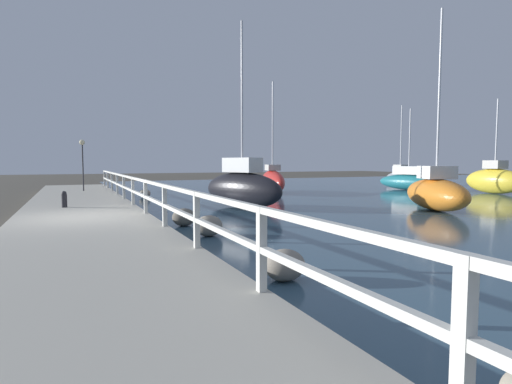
% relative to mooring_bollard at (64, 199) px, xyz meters
% --- Properties ---
extents(ground_plane, '(120.00, 120.00, 0.00)m').
position_rel_mooring_bollard_xyz_m(ground_plane, '(0.51, -2.87, -0.64)').
color(ground_plane, '#4C473D').
extents(dock_walkway, '(3.71, 36.00, 0.36)m').
position_rel_mooring_bollard_xyz_m(dock_walkway, '(0.51, -2.87, -0.46)').
color(dock_walkway, '#B2AD9E').
rests_on(dock_walkway, ground).
extents(railing, '(0.10, 32.50, 1.02)m').
position_rel_mooring_bollard_xyz_m(railing, '(2.26, -2.87, 0.41)').
color(railing, silver).
rests_on(railing, dock_walkway).
extents(boulder_water_edge, '(0.72, 0.65, 0.54)m').
position_rel_mooring_bollard_xyz_m(boulder_water_edge, '(3.42, -5.43, -0.37)').
color(boulder_water_edge, gray).
rests_on(boulder_water_edge, ground).
extents(boulder_mid_strip, '(0.71, 0.64, 0.53)m').
position_rel_mooring_bollard_xyz_m(boulder_mid_strip, '(3.27, -3.53, -0.38)').
color(boulder_mid_strip, '#666056').
rests_on(boulder_mid_strip, ground).
extents(boulder_near_dock, '(0.68, 0.61, 0.51)m').
position_rel_mooring_bollard_xyz_m(boulder_near_dock, '(3.30, -9.67, -0.39)').
color(boulder_near_dock, gray).
rests_on(boulder_near_dock, ground).
extents(boulder_upstream, '(0.61, 0.55, 0.46)m').
position_rel_mooring_bollard_xyz_m(boulder_upstream, '(3.84, 6.88, -0.41)').
color(boulder_upstream, gray).
rests_on(boulder_upstream, ground).
extents(mooring_bollard, '(0.18, 0.18, 0.57)m').
position_rel_mooring_bollard_xyz_m(mooring_bollard, '(0.00, 0.00, 0.00)').
color(mooring_bollard, black).
rests_on(mooring_bollard, dock_walkway).
extents(dock_lamp, '(0.29, 0.29, 2.78)m').
position_rel_mooring_bollard_xyz_m(dock_lamp, '(0.84, 8.47, 1.89)').
color(dock_lamp, '#2D2D33').
rests_on(dock_lamp, dock_walkway).
extents(sailboat_red, '(2.56, 5.39, 6.84)m').
position_rel_mooring_bollard_xyz_m(sailboat_red, '(11.59, 6.81, 0.13)').
color(sailboat_red, red).
rests_on(sailboat_red, water_surface).
extents(sailboat_teal, '(2.00, 4.86, 5.59)m').
position_rel_mooring_bollard_xyz_m(sailboat_teal, '(21.45, 5.36, 0.03)').
color(sailboat_teal, '#1E707A').
rests_on(sailboat_teal, water_surface).
extents(sailboat_gray, '(1.66, 3.96, 6.68)m').
position_rel_mooring_bollard_xyz_m(sailboat_gray, '(25.56, 10.29, 0.04)').
color(sailboat_gray, gray).
rests_on(sailboat_gray, water_surface).
extents(sailboat_orange, '(3.18, 4.58, 7.81)m').
position_rel_mooring_bollard_xyz_m(sailboat_orange, '(13.35, -3.91, 0.08)').
color(sailboat_orange, orange).
rests_on(sailboat_orange, water_surface).
extents(sailboat_black, '(2.54, 4.56, 7.63)m').
position_rel_mooring_bollard_xyz_m(sailboat_black, '(6.70, 0.10, 0.23)').
color(sailboat_black, black).
rests_on(sailboat_black, water_surface).
extents(sailboat_yellow, '(1.51, 3.91, 5.73)m').
position_rel_mooring_bollard_xyz_m(sailboat_yellow, '(23.71, 0.72, 0.20)').
color(sailboat_yellow, gold).
rests_on(sailboat_yellow, water_surface).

